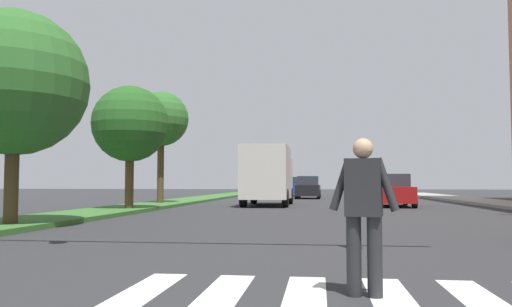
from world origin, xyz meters
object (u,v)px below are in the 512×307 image
at_px(truck_box_delivery, 268,175).
at_px(sedan_far_horizon, 290,187).
at_px(sedan_midblock, 393,191).
at_px(pedestrian_performer, 364,209).
at_px(tree_far, 130,124).
at_px(tree_distant, 161,120).
at_px(tree_mid, 14,83).
at_px(sedan_distant, 308,188).

bearing_deg(truck_box_delivery, sedan_far_horizon, 90.10).
relative_size(sedan_midblock, sedan_far_horizon, 0.98).
relative_size(pedestrian_performer, sedan_midblock, 0.38).
xyz_separation_m(tree_far, pedestrian_performer, (8.40, -15.01, -2.75)).
height_order(tree_distant, sedan_midblock, tree_distant).
relative_size(tree_mid, pedestrian_performer, 3.35).
height_order(pedestrian_performer, sedan_distant, sedan_distant).
xyz_separation_m(sedan_midblock, truck_box_delivery, (-6.50, 0.15, 0.86)).
relative_size(tree_mid, sedan_midblock, 1.29).
bearing_deg(tree_far, sedan_distant, 69.85).
height_order(sedan_far_horizon, truck_box_delivery, truck_box_delivery).
bearing_deg(tree_distant, sedan_midblock, 1.00).
relative_size(sedan_distant, truck_box_delivery, 0.71).
xyz_separation_m(pedestrian_performer, sedan_midblock, (3.31, 21.35, -0.16)).
bearing_deg(sedan_midblock, tree_far, -151.58).
relative_size(tree_mid, tree_far, 1.10).
bearing_deg(sedan_midblock, sedan_far_horizon, 107.08).
bearing_deg(tree_distant, sedan_far_horizon, 74.96).
distance_m(tree_far, sedan_midblock, 13.63).
relative_size(tree_distant, pedestrian_performer, 3.57).
xyz_separation_m(sedan_midblock, sedan_distant, (-4.63, 12.95, 0.02)).
bearing_deg(sedan_midblock, tree_distant, -179.00).
height_order(tree_far, pedestrian_performer, tree_far).
bearing_deg(tree_mid, sedan_midblock, 50.61).
bearing_deg(pedestrian_performer, tree_far, 119.23).
xyz_separation_m(tree_distant, sedan_distant, (7.68, 13.16, -3.85)).
bearing_deg(tree_distant, sedan_distant, 59.72).
distance_m(pedestrian_performer, sedan_distant, 34.32).
xyz_separation_m(sedan_distant, truck_box_delivery, (-1.87, -12.79, 0.83)).
xyz_separation_m(tree_distant, pedestrian_performer, (9.00, -21.13, -3.72)).
relative_size(tree_far, sedan_far_horizon, 1.15).
distance_m(tree_distant, sedan_midblock, 12.91).
bearing_deg(sedan_far_horizon, pedestrian_performer, -85.67).
bearing_deg(sedan_midblock, pedestrian_performer, -98.82).
xyz_separation_m(tree_mid, tree_far, (0.12, 8.07, -0.18)).
relative_size(tree_far, truck_box_delivery, 0.83).
distance_m(tree_mid, sedan_distant, 28.45).
height_order(tree_distant, truck_box_delivery, tree_distant).
bearing_deg(tree_far, pedestrian_performer, -60.77).
relative_size(pedestrian_performer, truck_box_delivery, 0.27).
distance_m(tree_far, truck_box_delivery, 8.57).
height_order(sedan_midblock, truck_box_delivery, truck_box_delivery).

